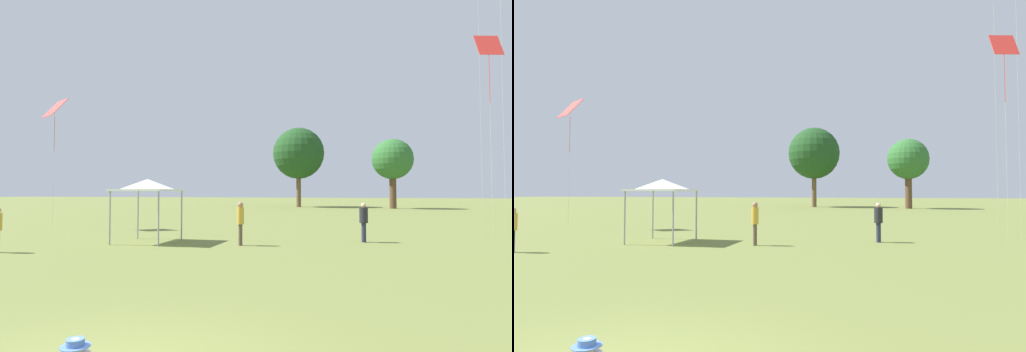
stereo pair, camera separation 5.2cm
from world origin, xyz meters
The scene contains 7 objects.
person_standing_0 centered at (-2.00, 12.12, 1.10)m, with size 0.41×0.41×1.79m.
person_standing_2 centered at (2.91, 14.51, 1.02)m, with size 0.49×0.49×1.72m.
canopy_tent centered at (-6.24, 12.05, 2.48)m, with size 2.51×2.51×2.76m.
kite_1 centered at (8.14, 15.11, 8.24)m, with size 1.15×0.74×8.95m.
kite_2 centered at (-15.01, 16.31, 7.15)m, with size 1.77×1.53×7.83m.
distant_tree_0 centered at (6.84, 52.09, 6.48)m, with size 5.38×5.38×9.27m.
distant_tree_1 centered at (-6.11, 54.54, 7.86)m, with size 7.54×7.54×11.66m.
Camera 1 is at (2.84, -3.65, 2.20)m, focal length 28.00 mm.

